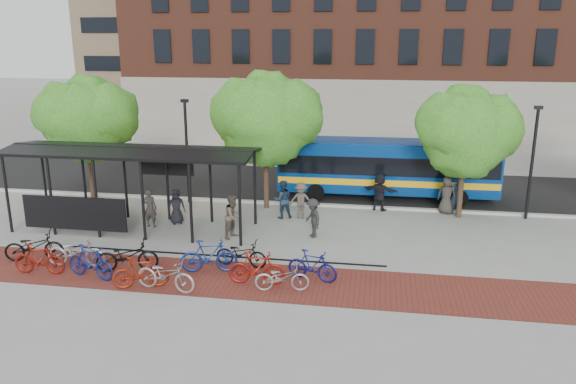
% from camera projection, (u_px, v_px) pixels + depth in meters
% --- Properties ---
extents(ground, '(160.00, 160.00, 0.00)m').
position_uv_depth(ground, '(321.00, 234.00, 23.57)').
color(ground, '#9E9E99').
rests_on(ground, ground).
extents(asphalt_street, '(160.00, 8.00, 0.01)m').
position_uv_depth(asphalt_street, '(336.00, 186.00, 31.18)').
color(asphalt_street, black).
rests_on(asphalt_street, ground).
extents(curb, '(160.00, 0.25, 0.12)m').
position_uv_depth(curb, '(330.00, 205.00, 27.36)').
color(curb, '#B7B7B2').
rests_on(curb, ground).
extents(brick_strip, '(24.00, 3.00, 0.01)m').
position_uv_depth(brick_strip, '(247.00, 280.00, 19.13)').
color(brick_strip, maroon).
rests_on(brick_strip, ground).
extents(bike_rack_rail, '(12.00, 0.05, 0.95)m').
position_uv_depth(bike_rack_rail, '(218.00, 267.00, 20.19)').
color(bike_rack_rail, black).
rests_on(bike_rack_rail, ground).
extents(building_brick, '(55.00, 14.00, 20.00)m').
position_uv_depth(building_brick, '(485.00, 10.00, 44.04)').
color(building_brick, brown).
rests_on(building_brick, ground).
extents(bus_shelter, '(10.60, 3.07, 3.60)m').
position_uv_depth(bus_shelter, '(128.00, 160.00, 23.58)').
color(bus_shelter, black).
rests_on(bus_shelter, ground).
extents(tree_a, '(4.90, 4.00, 6.18)m').
position_uv_depth(tree_a, '(88.00, 116.00, 27.48)').
color(tree_a, '#382619').
rests_on(tree_a, ground).
extents(tree_b, '(5.15, 4.20, 6.47)m').
position_uv_depth(tree_b, '(268.00, 116.00, 26.01)').
color(tree_b, '#382619').
rests_on(tree_b, ground).
extents(tree_c, '(4.66, 3.80, 5.92)m').
position_uv_depth(tree_c, '(468.00, 130.00, 24.72)').
color(tree_c, '#382619').
rests_on(tree_c, ground).
extents(lamp_post_left, '(0.35, 0.20, 5.12)m').
position_uv_depth(lamp_post_left, '(187.00, 148.00, 27.35)').
color(lamp_post_left, black).
rests_on(lamp_post_left, ground).
extents(lamp_post_right, '(0.35, 0.20, 5.12)m').
position_uv_depth(lamp_post_right, '(532.00, 160.00, 24.85)').
color(lamp_post_right, black).
rests_on(lamp_post_right, ground).
extents(bus, '(10.95, 2.74, 2.95)m').
position_uv_depth(bus, '(387.00, 165.00, 28.50)').
color(bus, navy).
rests_on(bus, ground).
extents(bike_0, '(2.23, 1.31, 1.11)m').
position_uv_depth(bike_0, '(34.00, 246.00, 20.69)').
color(bike_0, black).
rests_on(bike_0, ground).
extents(bike_1, '(1.87, 0.63, 1.11)m').
position_uv_depth(bike_1, '(39.00, 259.00, 19.51)').
color(bike_1, maroon).
rests_on(bike_1, ground).
extents(bike_2, '(2.17, 0.93, 1.11)m').
position_uv_depth(bike_2, '(76.00, 252.00, 20.17)').
color(bike_2, '#ACACAE').
rests_on(bike_2, ground).
extents(bike_3, '(2.03, 1.06, 1.17)m').
position_uv_depth(bike_3, '(90.00, 262.00, 19.15)').
color(bike_3, navy).
rests_on(bike_3, ground).
extents(bike_4, '(2.29, 1.32, 1.14)m').
position_uv_depth(bike_4, '(127.00, 256.00, 19.75)').
color(bike_4, black).
rests_on(bike_4, ground).
extents(bike_5, '(1.91, 1.08, 1.10)m').
position_uv_depth(bike_5, '(140.00, 272.00, 18.42)').
color(bike_5, maroon).
rests_on(bike_5, ground).
extents(bike_6, '(2.20, 1.08, 1.11)m').
position_uv_depth(bike_6, '(166.00, 275.00, 18.23)').
color(bike_6, '#949496').
rests_on(bike_6, ground).
extents(bike_7, '(2.07, 0.96, 1.20)m').
position_uv_depth(bike_7, '(209.00, 256.00, 19.64)').
color(bike_7, navy).
rests_on(bike_7, ground).
extents(bike_8, '(1.95, 0.83, 0.99)m').
position_uv_depth(bike_8, '(241.00, 253.00, 20.15)').
color(bike_8, black).
rests_on(bike_8, ground).
extents(bike_9, '(1.94, 0.64, 1.15)m').
position_uv_depth(bike_9, '(256.00, 268.00, 18.68)').
color(bike_9, maroon).
rests_on(bike_9, ground).
extents(bike_10, '(1.85, 0.89, 0.93)m').
position_uv_depth(bike_10, '(282.00, 277.00, 18.24)').
color(bike_10, '#9B9B9D').
rests_on(bike_10, ground).
extents(bike_11, '(1.86, 0.96, 1.07)m').
position_uv_depth(bike_11, '(312.00, 266.00, 18.99)').
color(bike_11, navy).
rests_on(bike_11, ground).
extents(pedestrian_0, '(0.91, 0.79, 1.56)m').
position_uv_depth(pedestrian_0, '(176.00, 206.00, 24.72)').
color(pedestrian_0, black).
rests_on(pedestrian_0, ground).
extents(pedestrian_1, '(0.66, 0.47, 1.72)m').
position_uv_depth(pedestrian_1, '(150.00, 208.00, 24.26)').
color(pedestrian_1, '#39322D').
rests_on(pedestrian_1, ground).
extents(pedestrian_2, '(1.04, 0.93, 1.77)m').
position_uv_depth(pedestrian_2, '(283.00, 199.00, 25.44)').
color(pedestrian_2, '#1E3047').
rests_on(pedestrian_2, ground).
extents(pedestrian_3, '(1.12, 0.69, 1.69)m').
position_uv_depth(pedestrian_3, '(301.00, 201.00, 25.37)').
color(pedestrian_3, '#4F463B').
rests_on(pedestrian_3, ground).
extents(pedestrian_5, '(1.75, 1.07, 1.80)m').
position_uv_depth(pedestrian_5, '(380.00, 192.00, 26.57)').
color(pedestrian_5, black).
rests_on(pedestrian_5, ground).
extents(pedestrian_6, '(1.01, 0.82, 1.78)m').
position_uv_depth(pedestrian_6, '(447.00, 195.00, 26.09)').
color(pedestrian_6, '#39332E').
rests_on(pedestrian_6, ground).
extents(pedestrian_7, '(0.76, 0.58, 1.85)m').
position_uv_depth(pedestrian_7, '(457.00, 195.00, 26.01)').
color(pedestrian_7, '#1A2B3C').
rests_on(pedestrian_7, ground).
extents(pedestrian_8, '(0.99, 1.10, 1.84)m').
position_uv_depth(pedestrian_8, '(233.00, 216.00, 22.95)').
color(pedestrian_8, brown).
rests_on(pedestrian_8, ground).
extents(pedestrian_9, '(1.08, 1.22, 1.64)m').
position_uv_depth(pedestrian_9, '(313.00, 218.00, 23.03)').
color(pedestrian_9, '#272727').
rests_on(pedestrian_9, ground).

